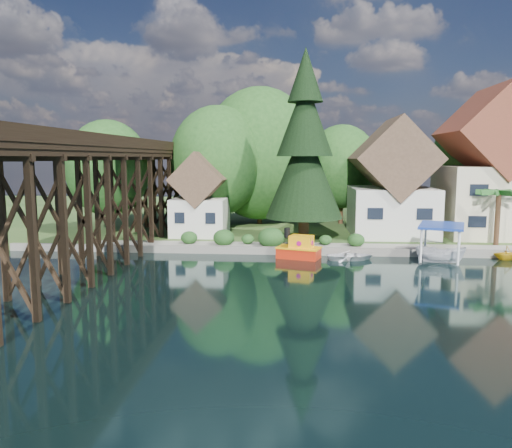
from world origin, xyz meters
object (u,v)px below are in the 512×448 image
at_px(boat_yellow, 509,252).
at_px(house_left, 392,186).
at_px(tugboat, 299,249).
at_px(boat_canopy, 441,246).
at_px(house_center, 490,173).
at_px(shed, 200,200).
at_px(trestle_bridge, 112,190).
at_px(conifer, 305,149).
at_px(palm_tree, 499,194).
at_px(boat_white_a, 351,255).

bearing_deg(boat_yellow, house_left, 34.52).
relative_size(tugboat, boat_canopy, 0.71).
bearing_deg(house_left, boat_yellow, -50.19).
height_order(house_center, shed, house_center).
xyz_separation_m(trestle_bridge, conifer, (14.72, 6.99, 3.16)).
xyz_separation_m(house_left, conifer, (-8.28, -3.84, 3.37)).
bearing_deg(palm_tree, shed, 172.02).
height_order(trestle_bridge, house_left, house_left).
bearing_deg(boat_white_a, boat_yellow, -95.03).
bearing_deg(house_left, trestle_bridge, -154.79).
xyz_separation_m(trestle_bridge, boat_yellow, (30.32, 2.05, -4.74)).
distance_m(trestle_bridge, house_left, 25.42).
height_order(shed, conifer, conifer).
xyz_separation_m(shed, tugboat, (9.32, -7.88, -3.11)).
xyz_separation_m(house_center, boat_yellow, (-1.68, -9.28, -5.81)).
bearing_deg(boat_canopy, boat_yellow, 13.65).
xyz_separation_m(conifer, palm_tree, (16.05, -1.28, -3.70)).
distance_m(trestle_bridge, boat_yellow, 30.75).
xyz_separation_m(shed, palm_tree, (25.76, -3.61, 0.98)).
relative_size(trestle_bridge, house_left, 4.01).
relative_size(trestle_bridge, boat_canopy, 8.50).
xyz_separation_m(house_left, boat_white_a, (-4.75, -9.64, -4.77)).
height_order(tugboat, boat_yellow, tugboat).
relative_size(tugboat, boat_white_a, 1.04).
xyz_separation_m(house_left, palm_tree, (7.76, -5.11, -0.33)).
distance_m(tugboat, boat_yellow, 16.01).
xyz_separation_m(trestle_bridge, house_left, (23.00, 10.83, -0.21)).
distance_m(trestle_bridge, palm_tree, 31.30).
relative_size(house_center, shed, 1.77).
xyz_separation_m(trestle_bridge, tugboat, (14.32, 1.45, -4.63)).
height_order(house_left, boat_yellow, house_left).
height_order(shed, palm_tree, shed).
relative_size(trestle_bridge, boat_white_a, 12.36).
bearing_deg(shed, house_left, 4.77).
bearing_deg(house_left, conifer, -155.15).
distance_m(shed, conifer, 11.04).
xyz_separation_m(trestle_bridge, boat_canopy, (24.85, 0.72, -4.12)).
bearing_deg(palm_tree, boat_yellow, -96.92).
relative_size(conifer, boat_canopy, 3.20).
bearing_deg(boat_white_a, trestle_bridge, 84.64).
relative_size(house_center, boat_yellow, 5.99).
distance_m(conifer, palm_tree, 16.52).
distance_m(tugboat, boat_white_a, 3.96).
bearing_deg(shed, conifer, -13.51).
distance_m(conifer, tugboat, 9.57).
bearing_deg(house_left, palm_tree, -33.35).
xyz_separation_m(conifer, tugboat, (-0.40, -5.54, -7.79)).
xyz_separation_m(house_center, conifer, (-17.28, -4.34, 2.09)).
relative_size(house_left, boat_white_a, 3.08).
height_order(trestle_bridge, house_center, house_center).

